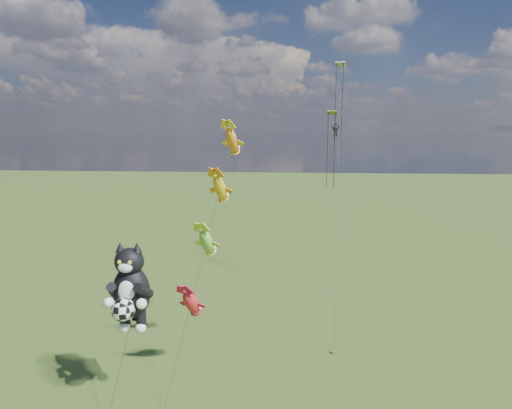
{
  "coord_description": "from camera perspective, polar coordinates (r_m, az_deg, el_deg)",
  "views": [
    {
      "loc": [
        14.98,
        -27.75,
        18.16
      ],
      "look_at": [
        12.05,
        10.46,
        11.32
      ],
      "focal_mm": 30.0,
      "sensor_mm": 36.0,
      "label": 1
    }
  ],
  "objects": [
    {
      "name": "fish_windsock_rig",
      "position": [
        34.1,
        -5.7,
        -1.32
      ],
      "size": [
        3.81,
        15.6,
        20.36
      ],
      "rotation": [
        0.0,
        0.0,
        0.1
      ],
      "color": "brown",
      "rests_on": "ground"
    },
    {
      "name": "cat_kite_rig",
      "position": [
        28.66,
        -16.46,
        -10.63
      ],
      "size": [
        2.89,
        4.3,
        11.16
      ],
      "rotation": [
        0.0,
        0.0,
        -0.32
      ],
      "color": "brown",
      "rests_on": "ground"
    },
    {
      "name": "parafoil_rig",
      "position": [
        47.64,
        10.59,
        10.38
      ],
      "size": [
        2.4,
        17.52,
        25.42
      ],
      "rotation": [
        0.0,
        0.0,
        -0.01
      ],
      "color": "brown",
      "rests_on": "ground"
    },
    {
      "name": "ground",
      "position": [
        36.39,
        -22.1,
        -20.62
      ],
      "size": [
        300.0,
        300.0,
        0.0
      ],
      "primitive_type": "plane",
      "color": "#213B0E"
    }
  ]
}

